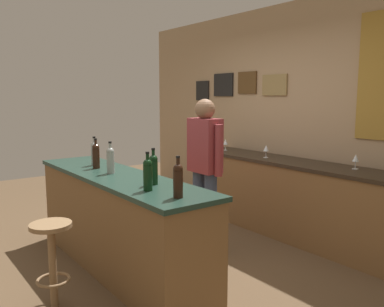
% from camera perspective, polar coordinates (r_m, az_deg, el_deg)
% --- Properties ---
extents(ground_plane, '(10.00, 10.00, 0.00)m').
position_cam_1_polar(ground_plane, '(4.27, -5.35, -14.54)').
color(ground_plane, brown).
extents(back_wall, '(6.00, 0.09, 2.80)m').
position_cam_1_polar(back_wall, '(5.28, 13.75, 5.44)').
color(back_wall, tan).
rests_on(back_wall, ground_plane).
extents(bar_counter, '(2.53, 0.60, 0.92)m').
position_cam_1_polar(bar_counter, '(3.93, -10.47, -9.53)').
color(bar_counter, brown).
rests_on(bar_counter, ground_plane).
extents(side_counter, '(2.88, 0.56, 0.90)m').
position_cam_1_polar(side_counter, '(4.90, 13.91, -6.20)').
color(side_counter, brown).
rests_on(side_counter, ground_plane).
extents(bartender, '(0.52, 0.21, 1.62)m').
position_cam_1_polar(bartender, '(4.19, 1.83, -1.60)').
color(bartender, '#384766').
rests_on(bartender, ground_plane).
extents(bar_stool, '(0.32, 0.32, 0.68)m').
position_cam_1_polar(bar_stool, '(3.38, -19.31, -12.90)').
color(bar_stool, olive).
rests_on(bar_stool, ground_plane).
extents(wine_bottle_a, '(0.07, 0.07, 0.31)m').
position_cam_1_polar(wine_bottle_a, '(4.36, -13.70, 0.14)').
color(wine_bottle_a, '#999E99').
rests_on(wine_bottle_a, bar_counter).
extents(wine_bottle_b, '(0.07, 0.07, 0.31)m').
position_cam_1_polar(wine_bottle_b, '(4.16, -13.51, -0.22)').
color(wine_bottle_b, black).
rests_on(wine_bottle_b, bar_counter).
extents(wine_bottle_c, '(0.07, 0.07, 0.31)m').
position_cam_1_polar(wine_bottle_c, '(3.86, -11.53, -0.81)').
color(wine_bottle_c, '#999E99').
rests_on(wine_bottle_c, bar_counter).
extents(wine_bottle_d, '(0.07, 0.07, 0.31)m').
position_cam_1_polar(wine_bottle_d, '(3.33, -5.51, -2.11)').
color(wine_bottle_d, black).
rests_on(wine_bottle_d, bar_counter).
extents(wine_bottle_e, '(0.07, 0.07, 0.31)m').
position_cam_1_polar(wine_bottle_e, '(3.12, -6.32, -2.83)').
color(wine_bottle_e, black).
rests_on(wine_bottle_e, bar_counter).
extents(wine_bottle_f, '(0.07, 0.07, 0.31)m').
position_cam_1_polar(wine_bottle_f, '(2.89, -2.00, -3.67)').
color(wine_bottle_f, black).
rests_on(wine_bottle_f, bar_counter).
extents(wine_glass_a, '(0.07, 0.07, 0.16)m').
position_cam_1_polar(wine_glass_a, '(5.57, 4.78, 1.60)').
color(wine_glass_a, silver).
rests_on(wine_glass_a, side_counter).
extents(wine_glass_b, '(0.07, 0.07, 0.16)m').
position_cam_1_polar(wine_glass_b, '(4.97, 10.50, 0.68)').
color(wine_glass_b, silver).
rests_on(wine_glass_b, side_counter).
extents(wine_glass_c, '(0.07, 0.07, 0.16)m').
position_cam_1_polar(wine_glass_c, '(4.45, 22.27, -0.67)').
color(wine_glass_c, silver).
rests_on(wine_glass_c, side_counter).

